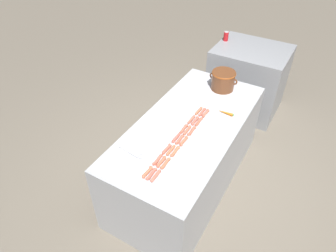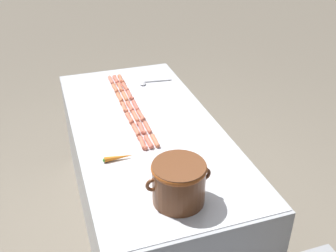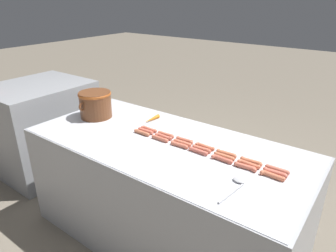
% 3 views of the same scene
% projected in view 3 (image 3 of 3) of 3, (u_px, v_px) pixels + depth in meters
% --- Properties ---
extents(ground_plane, '(20.00, 20.00, 0.00)m').
position_uv_depth(ground_plane, '(165.00, 234.00, 2.43)').
color(ground_plane, '#756B5B').
extents(griddle_counter, '(0.92, 1.99, 0.83)m').
position_uv_depth(griddle_counter, '(165.00, 192.00, 2.27)').
color(griddle_counter, '#ADAFB5').
rests_on(griddle_counter, ground_plane).
extents(back_cabinet, '(0.95, 0.81, 0.93)m').
position_uv_depth(back_cabinet, '(43.00, 127.00, 3.22)').
color(back_cabinet, '#939599').
rests_on(back_cabinet, ground_plane).
extents(hot_dog_0, '(0.04, 0.14, 0.03)m').
position_uv_depth(hot_dog_0, '(272.00, 176.00, 1.68)').
color(hot_dog_0, '#D7714E').
rests_on(hot_dog_0, griddle_counter).
extents(hot_dog_1, '(0.04, 0.14, 0.03)m').
position_uv_depth(hot_dog_1, '(245.00, 167.00, 1.77)').
color(hot_dog_1, '#D56951').
rests_on(hot_dog_1, griddle_counter).
extents(hot_dog_2, '(0.03, 0.14, 0.03)m').
position_uv_depth(hot_dog_2, '(222.00, 159.00, 1.85)').
color(hot_dog_2, '#D16650').
rests_on(hot_dog_2, griddle_counter).
extents(hot_dog_3, '(0.03, 0.14, 0.03)m').
position_uv_depth(hot_dog_3, '(198.00, 151.00, 1.95)').
color(hot_dog_3, '#CD6452').
rests_on(hot_dog_3, griddle_counter).
extents(hot_dog_4, '(0.03, 0.14, 0.03)m').
position_uv_depth(hot_dog_4, '(179.00, 145.00, 2.03)').
color(hot_dog_4, '#CE694F').
rests_on(hot_dog_4, griddle_counter).
extents(hot_dog_5, '(0.03, 0.14, 0.03)m').
position_uv_depth(hot_dog_5, '(160.00, 138.00, 2.12)').
color(hot_dog_5, '#CB6A51').
rests_on(hot_dog_5, griddle_counter).
extents(hot_dog_6, '(0.03, 0.14, 0.03)m').
position_uv_depth(hot_dog_6, '(142.00, 133.00, 2.21)').
color(hot_dog_6, '#C9714F').
rests_on(hot_dog_6, griddle_counter).
extents(hot_dog_7, '(0.03, 0.14, 0.03)m').
position_uv_depth(hot_dog_7, '(275.00, 173.00, 1.71)').
color(hot_dog_7, '#D16753').
rests_on(hot_dog_7, griddle_counter).
extents(hot_dog_8, '(0.03, 0.14, 0.03)m').
position_uv_depth(hot_dog_8, '(249.00, 164.00, 1.80)').
color(hot_dog_8, '#D46D4E').
rests_on(hot_dog_8, griddle_counter).
extents(hot_dog_9, '(0.03, 0.14, 0.03)m').
position_uv_depth(hot_dog_9, '(224.00, 156.00, 1.89)').
color(hot_dog_9, '#CB724E').
rests_on(hot_dog_9, griddle_counter).
extents(hot_dog_10, '(0.03, 0.14, 0.03)m').
position_uv_depth(hot_dog_10, '(202.00, 149.00, 1.98)').
color(hot_dog_10, '#CA6850').
rests_on(hot_dog_10, griddle_counter).
extents(hot_dog_11, '(0.03, 0.14, 0.03)m').
position_uv_depth(hot_dog_11, '(182.00, 143.00, 2.06)').
color(hot_dog_11, '#CF6D51').
rests_on(hot_dog_11, griddle_counter).
extents(hot_dog_12, '(0.04, 0.14, 0.03)m').
position_uv_depth(hot_dog_12, '(163.00, 137.00, 2.15)').
color(hot_dog_12, '#CC6652').
rests_on(hot_dog_12, griddle_counter).
extents(hot_dog_13, '(0.03, 0.14, 0.03)m').
position_uv_depth(hot_dog_13, '(145.00, 131.00, 2.24)').
color(hot_dog_13, '#D16450').
rests_on(hot_dog_13, griddle_counter).
extents(hot_dog_14, '(0.03, 0.14, 0.03)m').
position_uv_depth(hot_dog_14, '(277.00, 170.00, 1.74)').
color(hot_dog_14, '#CB6C55').
rests_on(hot_dog_14, griddle_counter).
extents(hot_dog_15, '(0.03, 0.14, 0.03)m').
position_uv_depth(hot_dog_15, '(251.00, 161.00, 1.83)').
color(hot_dog_15, '#CC6F4C').
rests_on(hot_dog_15, griddle_counter).
extents(hot_dog_16, '(0.03, 0.14, 0.03)m').
position_uv_depth(hot_dog_16, '(226.00, 154.00, 1.92)').
color(hot_dog_16, '#D0714C').
rests_on(hot_dog_16, griddle_counter).
extents(hot_dog_17, '(0.03, 0.14, 0.03)m').
position_uv_depth(hot_dog_17, '(205.00, 147.00, 2.01)').
color(hot_dog_17, '#D66D4D').
rests_on(hot_dog_17, griddle_counter).
extents(hot_dog_18, '(0.04, 0.14, 0.03)m').
position_uv_depth(hot_dog_18, '(184.00, 140.00, 2.09)').
color(hot_dog_18, '#CE694F').
rests_on(hot_dog_18, griddle_counter).
extents(hot_dog_19, '(0.03, 0.14, 0.03)m').
position_uv_depth(hot_dog_19, '(166.00, 134.00, 2.18)').
color(hot_dog_19, '#CB694E').
rests_on(hot_dog_19, griddle_counter).
extents(hot_dog_20, '(0.03, 0.14, 0.03)m').
position_uv_depth(hot_dog_20, '(149.00, 129.00, 2.27)').
color(hot_dog_20, '#D76A51').
rests_on(hot_dog_20, griddle_counter).
extents(bean_pot, '(0.33, 0.27, 0.21)m').
position_uv_depth(bean_pot, '(95.00, 103.00, 2.48)').
color(bean_pot, brown).
rests_on(bean_pot, griddle_counter).
extents(serving_spoon, '(0.27, 0.08, 0.02)m').
position_uv_depth(serving_spoon, '(236.00, 184.00, 1.62)').
color(serving_spoon, '#B7B7BC').
rests_on(serving_spoon, griddle_counter).
extents(carrot, '(0.18, 0.04, 0.03)m').
position_uv_depth(carrot, '(152.00, 119.00, 2.45)').
color(carrot, orange).
rests_on(carrot, griddle_counter).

